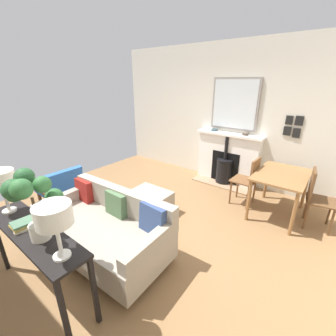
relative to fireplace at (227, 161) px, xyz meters
name	(u,v)px	position (x,y,z in m)	size (l,w,h in m)	color
ground_plane	(146,223)	(2.25, -0.32, -0.50)	(4.91, 5.23, 0.01)	olive
wall_left	(221,115)	(-0.20, -0.32, 0.94)	(0.12, 5.23, 2.87)	beige
fireplace	(227,161)	(0.00, 0.00, 0.00)	(0.53, 1.41, 1.10)	#9E7A5B
mirror_over_mantel	(235,104)	(-0.11, 0.00, 1.18)	(0.04, 0.97, 1.03)	gray
mantel_bowl_near	(214,130)	(-0.02, -0.36, 0.63)	(0.14, 0.14, 0.04)	#334C56
mantel_bowl_far	(245,134)	(-0.02, 0.33, 0.63)	(0.12, 0.12, 0.04)	#47382D
sofa	(105,229)	(3.04, -0.29, -0.15)	(0.96, 1.78, 0.80)	#B2B2B7
ottoman	(149,200)	(1.99, -0.48, -0.26)	(0.57, 0.68, 0.38)	#B2B2B7
armchair_accent	(61,186)	(2.84, -1.71, -0.04)	(0.69, 0.61, 0.79)	#4C3321
console_table	(35,240)	(3.84, -0.29, 0.19)	(0.34, 1.48, 0.79)	black
table_lamp_near_end	(0,180)	(3.84, -0.84, 0.68)	(0.27, 0.27, 0.48)	beige
table_lamp_far_end	(54,217)	(3.84, 0.27, 0.68)	(0.28, 0.28, 0.48)	white
potted_plant	(30,195)	(3.84, -0.10, 0.74)	(0.41, 0.44, 0.65)	silver
book_stack	(26,223)	(3.84, -0.40, 0.33)	(0.28, 0.22, 0.07)	beige
dining_table	(281,180)	(0.71, 1.24, 0.14)	(1.06, 0.74, 0.74)	olive
dining_chair_near_fireplace	(249,178)	(0.71, 0.73, 0.04)	(0.41, 0.41, 0.90)	brown
dining_chair_by_back_wall	(316,195)	(0.72, 1.75, 0.04)	(0.45, 0.45, 0.92)	brown
photo_gallery_row	(293,126)	(-0.13, 1.13, 0.86)	(0.02, 0.29, 0.39)	black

